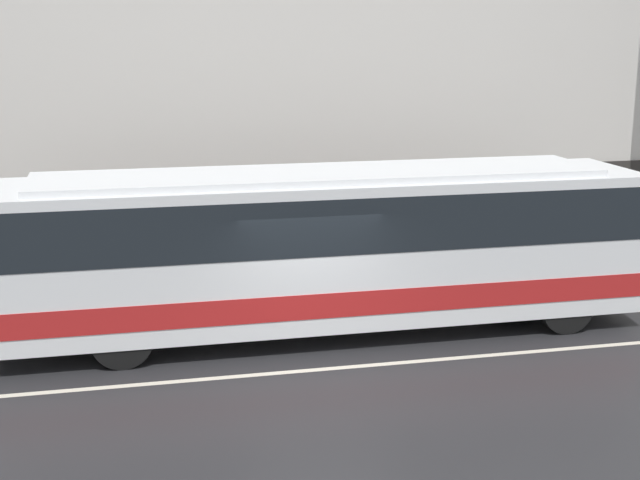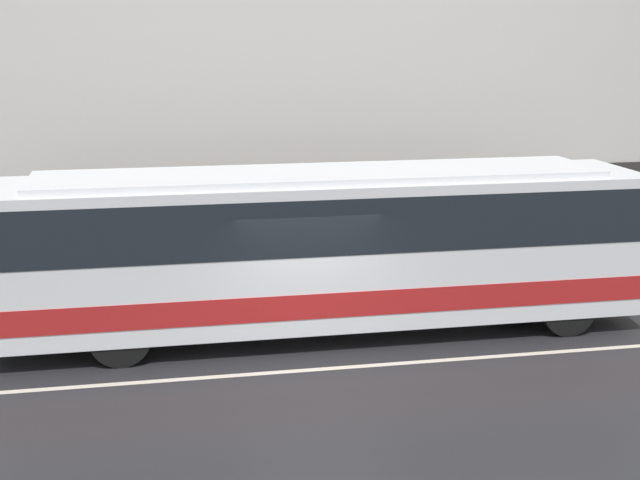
% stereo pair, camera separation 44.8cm
% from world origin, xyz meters
% --- Properties ---
extents(ground_plane, '(60.00, 60.00, 0.00)m').
position_xyz_m(ground_plane, '(0.00, 0.00, 0.00)').
color(ground_plane, '#262628').
extents(sidewalk, '(60.00, 2.32, 0.14)m').
position_xyz_m(sidewalk, '(0.00, 5.16, 0.07)').
color(sidewalk, gray).
rests_on(sidewalk, ground_plane).
extents(building_facade, '(60.00, 0.35, 9.52)m').
position_xyz_m(building_facade, '(0.00, 6.46, 4.59)').
color(building_facade, silver).
rests_on(building_facade, ground_plane).
extents(lane_stripe, '(54.00, 0.14, 0.01)m').
position_xyz_m(lane_stripe, '(0.00, 0.00, 0.00)').
color(lane_stripe, beige).
rests_on(lane_stripe, ground_plane).
extents(transit_bus, '(12.21, 2.54, 3.08)m').
position_xyz_m(transit_bus, '(0.47, 1.94, 1.74)').
color(transit_bus, white).
rests_on(transit_bus, ground_plane).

